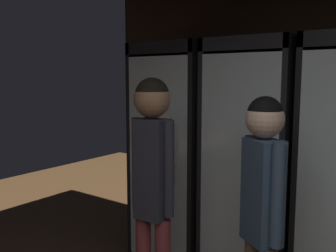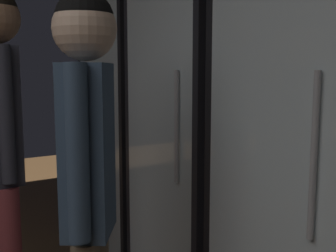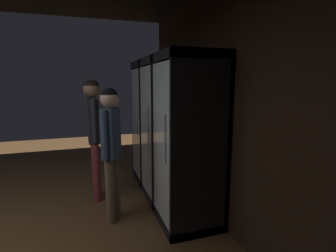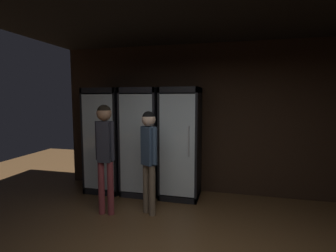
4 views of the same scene
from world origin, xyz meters
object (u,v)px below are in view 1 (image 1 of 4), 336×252
at_px(cooler_far_left, 183,157).
at_px(shopper_near, 262,202).
at_px(shopper_far, 152,177).
at_px(cooler_left, 258,168).

xyz_separation_m(cooler_far_left, shopper_near, (1.14, -0.88, 0.04)).
xyz_separation_m(shopper_near, shopper_far, (-0.64, -0.17, 0.08)).
distance_m(cooler_far_left, shopper_far, 1.17).
xyz_separation_m(cooler_left, shopper_far, (-0.24, -1.05, 0.11)).
height_order(shopper_near, shopper_far, shopper_far).
height_order(cooler_left, shopper_near, cooler_left).
relative_size(cooler_far_left, shopper_near, 1.24).
height_order(cooler_far_left, shopper_near, cooler_far_left).
bearing_deg(cooler_left, cooler_far_left, 179.81).
distance_m(cooler_far_left, cooler_left, 0.73).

